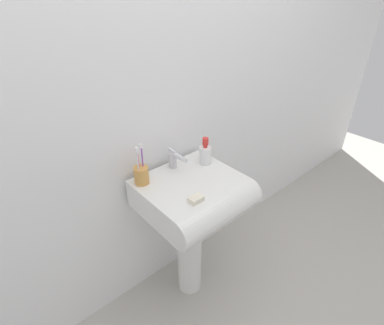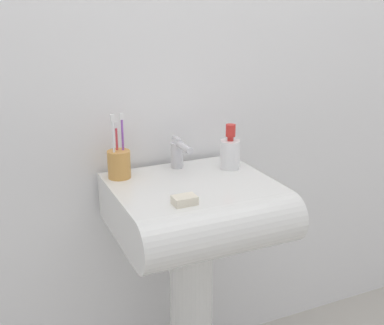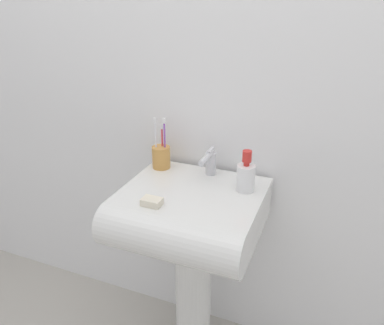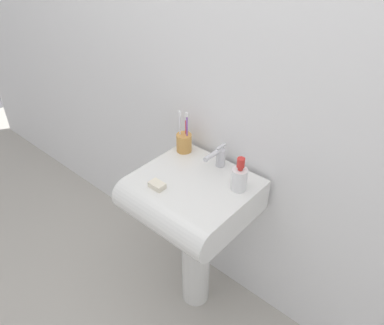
{
  "view_description": "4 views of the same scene",
  "coord_description": "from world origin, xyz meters",
  "views": [
    {
      "loc": [
        -0.79,
        -0.94,
        1.64
      ],
      "look_at": [
        0.01,
        -0.02,
        0.91
      ],
      "focal_mm": 28.0,
      "sensor_mm": 36.0,
      "label": 1
    },
    {
      "loc": [
        -0.57,
        -1.27,
        1.33
      ],
      "look_at": [
        0.01,
        0.03,
        0.86
      ],
      "focal_mm": 45.0,
      "sensor_mm": 36.0,
      "label": 2
    },
    {
      "loc": [
        0.44,
        -1.09,
        1.43
      ],
      "look_at": [
        -0.01,
        0.01,
        0.9
      ],
      "focal_mm": 35.0,
      "sensor_mm": 36.0,
      "label": 3
    },
    {
      "loc": [
        0.82,
        -0.96,
        1.78
      ],
      "look_at": [
        -0.02,
        -0.01,
        0.88
      ],
      "focal_mm": 35.0,
      "sensor_mm": 36.0,
      "label": 4
    }
  ],
  "objects": [
    {
      "name": "wall_back",
      "position": [
        0.0,
        0.24,
        1.2
      ],
      "size": [
        5.0,
        0.05,
        2.4
      ],
      "primitive_type": "cube",
      "color": "white",
      "rests_on": "ground"
    },
    {
      "name": "faucet",
      "position": [
        0.01,
        0.13,
        0.86
      ],
      "size": [
        0.04,
        0.14,
        0.1
      ],
      "color": "silver",
      "rests_on": "sink_basin"
    },
    {
      "name": "toothbrush_cup",
      "position": [
        -0.19,
        0.13,
        0.85
      ],
      "size": [
        0.07,
        0.07,
        0.21
      ],
      "color": "#D19347",
      "rests_on": "sink_basin"
    },
    {
      "name": "soap_bottle",
      "position": [
        0.17,
        0.07,
        0.86
      ],
      "size": [
        0.06,
        0.06,
        0.15
      ],
      "color": "white",
      "rests_on": "sink_basin"
    },
    {
      "name": "sink_basin",
      "position": [
        0.0,
        -0.05,
        0.73
      ],
      "size": [
        0.49,
        0.47,
        0.15
      ],
      "color": "white",
      "rests_on": "sink_pedestal"
    },
    {
      "name": "bar_soap",
      "position": [
        -0.09,
        -0.15,
        0.81
      ],
      "size": [
        0.07,
        0.05,
        0.02
      ],
      "primitive_type": "cube",
      "color": "silver",
      "rests_on": "sink_basin"
    },
    {
      "name": "sink_pedestal",
      "position": [
        0.0,
        0.0,
        0.33
      ],
      "size": [
        0.14,
        0.14,
        0.65
      ],
      "primitive_type": "cylinder",
      "color": "white",
      "rests_on": "ground"
    }
  ]
}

